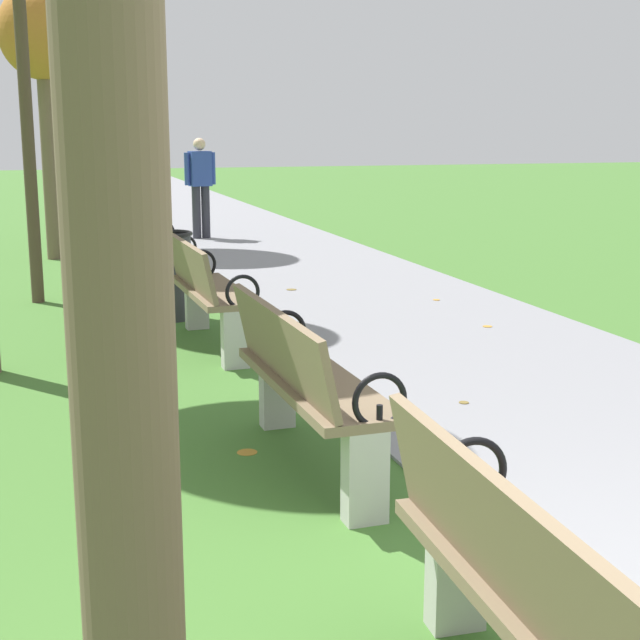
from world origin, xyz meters
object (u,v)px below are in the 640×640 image
park_bench_3 (207,290)px  park_bench_4 (163,249)px  park_bench_2 (306,382)px  pedestrian_walking (200,182)px  tree_4 (41,39)px  park_bench_1 (546,607)px  trash_bin (169,275)px

park_bench_3 → park_bench_4: same height
park_bench_3 → park_bench_2: bearing=-90.0°
park_bench_4 → pedestrian_walking: 4.96m
park_bench_4 → pedestrian_walking: pedestrian_walking is taller
park_bench_3 → park_bench_4: (-0.00, 2.76, 0.00)m
park_bench_3 → tree_4: (-1.12, 5.85, 2.47)m
park_bench_1 → trash_bin: park_bench_1 is taller
park_bench_1 → tree_4: tree_4 is taller
park_bench_2 → park_bench_3: (0.00, 2.94, 0.00)m
park_bench_2 → park_bench_4: 5.70m
park_bench_3 → tree_4: 6.45m
park_bench_4 → tree_4: 4.11m
park_bench_4 → tree_4: bearing=110.0°
park_bench_4 → pedestrian_walking: size_ratio=0.99×
park_bench_2 → trash_bin: (-0.15, 4.21, -0.06)m
tree_4 → park_bench_3: bearing=-79.1°
park_bench_1 → park_bench_3: 5.38m
park_bench_1 → tree_4: bearing=95.7°
park_bench_2 → park_bench_4: same height
park_bench_1 → tree_4: (-1.12, 11.23, 2.47)m
park_bench_1 → park_bench_4: bearing=90.0°
park_bench_1 → pedestrian_walking: 12.99m
park_bench_1 → park_bench_2: bearing=90.0°
park_bench_4 → pedestrian_walking: bearing=75.4°
park_bench_1 → park_bench_4: (-0.00, 8.14, 0.00)m
park_bench_2 → pedestrian_walking: size_ratio=1.00×
park_bench_2 → trash_bin: size_ratio=1.92×
trash_bin → park_bench_1: bearing=-88.7°
park_bench_4 → tree_4: tree_4 is taller
park_bench_1 → park_bench_3: same height
park_bench_4 → trash_bin: bearing=-95.6°
tree_4 → park_bench_1: bearing=-84.3°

